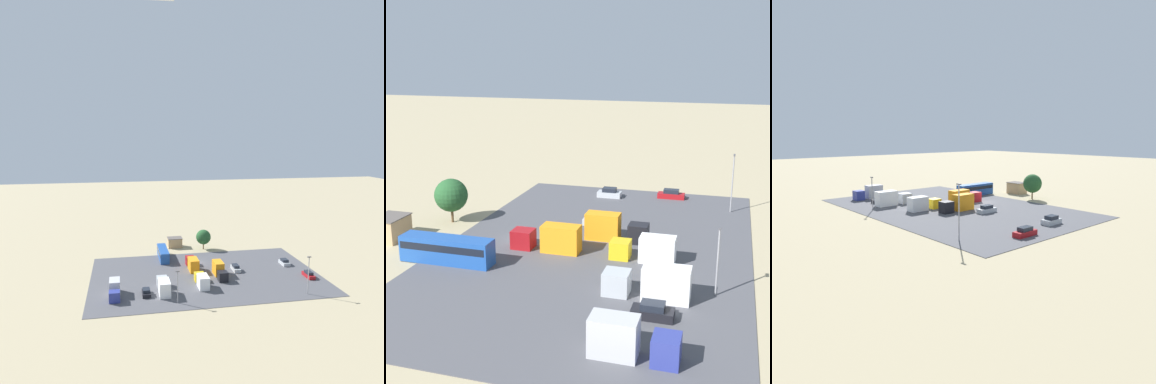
% 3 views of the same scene
% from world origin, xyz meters
% --- Properties ---
extents(ground_plane, '(400.00, 400.00, 0.00)m').
position_xyz_m(ground_plane, '(0.00, 0.00, 0.00)').
color(ground_plane, tan).
extents(parking_lot_surface, '(59.84, 38.06, 0.08)m').
position_xyz_m(parking_lot_surface, '(0.00, 10.24, 0.04)').
color(parking_lot_surface, '#4C4C51').
rests_on(parking_lot_surface, ground).
extents(shed_building, '(4.85, 3.80, 3.16)m').
position_xyz_m(shed_building, '(4.42, -16.84, 1.59)').
color(shed_building, tan).
rests_on(shed_building, ground).
extents(bus, '(2.64, 11.32, 3.10)m').
position_xyz_m(bus, '(9.59, -5.49, 1.75)').
color(bus, '#1E4C9E').
rests_on(bus, ground).
extents(parked_car_0, '(1.98, 4.00, 1.61)m').
position_xyz_m(parked_car_0, '(-24.15, 6.30, 0.75)').
color(parked_car_0, '#ADB2B7').
rests_on(parked_car_0, ground).
extents(parked_car_1, '(1.71, 4.48, 1.56)m').
position_xyz_m(parked_car_1, '(-26.26, 16.53, 0.73)').
color(parked_car_1, maroon).
rests_on(parked_car_1, ground).
extents(parked_car_2, '(1.91, 4.00, 1.55)m').
position_xyz_m(parked_car_2, '(16.33, 19.91, 0.72)').
color(parked_car_2, black).
rests_on(parked_car_2, ground).
extents(parked_car_3, '(1.77, 4.46, 1.62)m').
position_xyz_m(parked_car_3, '(-8.91, 8.30, 0.76)').
color(parked_car_3, '#ADB2B7').
rests_on(parked_car_3, ground).
extents(parked_truck_0, '(2.36, 8.26, 3.55)m').
position_xyz_m(parked_truck_0, '(-3.43, 11.59, 1.71)').
color(parked_truck_0, black).
rests_on(parked_truck_0, ground).
extents(parked_truck_1, '(2.56, 8.83, 3.47)m').
position_xyz_m(parked_truck_1, '(12.16, 19.17, 1.67)').
color(parked_truck_1, '#ADB2B7').
rests_on(parked_truck_1, ground).
extents(parked_truck_2, '(2.44, 7.45, 3.44)m').
position_xyz_m(parked_truck_2, '(23.52, 19.00, 1.65)').
color(parked_truck_2, navy).
rests_on(parked_truck_2, ground).
extents(parked_truck_3, '(2.45, 7.75, 3.10)m').
position_xyz_m(parked_truck_3, '(2.43, 17.07, 1.50)').
color(parked_truck_3, gold).
rests_on(parked_truck_3, ground).
extents(parked_truck_4, '(2.45, 8.76, 3.40)m').
position_xyz_m(parked_truck_4, '(2.54, 4.94, 1.64)').
color(parked_truck_4, maroon).
rests_on(parked_truck_4, ground).
extents(tree_near_shed, '(4.82, 4.82, 6.49)m').
position_xyz_m(tree_near_shed, '(-4.44, -12.67, 4.07)').
color(tree_near_shed, brown).
rests_on(tree_near_shed, ground).
extents(light_pole_lot_centre, '(0.90, 0.28, 9.10)m').
position_xyz_m(light_pole_lot_centre, '(-20.86, 26.31, 5.06)').
color(light_pole_lot_centre, gray).
rests_on(light_pole_lot_centre, ground).
extents(light_pole_lot_edge, '(0.90, 0.28, 7.40)m').
position_xyz_m(light_pole_lot_edge, '(9.76, 25.38, 4.20)').
color(light_pole_lot_edge, gray).
rests_on(light_pole_lot_edge, ground).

